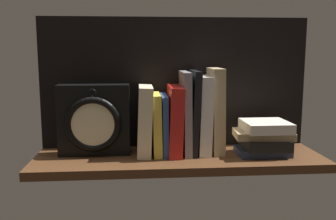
{
  "coord_description": "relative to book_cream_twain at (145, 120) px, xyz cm",
  "views": [
    {
      "loc": [
        -12.28,
        -107.79,
        30.85
      ],
      "look_at": [
        -3.06,
        3.24,
        13.35
      ],
      "focal_mm": 39.88,
      "sensor_mm": 36.0,
      "label": 1
    }
  ],
  "objects": [
    {
      "name": "book_cream_twain",
      "position": [
        0.0,
        0.0,
        0.0
      ],
      "size": [
        4.89,
        14.92,
        20.77
      ],
      "primitive_type": "cube",
      "rotation": [
        0.0,
        0.04,
        0.0
      ],
      "color": "beige",
      "rests_on": "ground_plane"
    },
    {
      "name": "book_gray_chess",
      "position": [
        12.38,
        0.0,
        2.14
      ],
      "size": [
        2.56,
        14.86,
        24.94
      ],
      "primitive_type": "cube",
      "rotation": [
        0.0,
        -0.01,
        0.0
      ],
      "color": "gray",
      "rests_on": "ground_plane"
    },
    {
      "name": "book_black_skeptic",
      "position": [
        14.77,
        0.0,
        2.28
      ],
      "size": [
        3.17,
        14.68,
        25.25
      ],
      "primitive_type": "cube",
      "rotation": [
        0.0,
        0.05,
        0.0
      ],
      "color": "black",
      "rests_on": "ground_plane"
    },
    {
      "name": "book_red_requiem",
      "position": [
        9.02,
        0.0,
        -0.03
      ],
      "size": [
        4.6,
        16.69,
        20.69
      ],
      "primitive_type": "cube",
      "rotation": [
        0.0,
        0.03,
        0.0
      ],
      "color": "red",
      "rests_on": "ground_plane"
    },
    {
      "name": "back_panel",
      "position": [
        10.14,
        8.94,
        10.5
      ],
      "size": [
        85.75,
        1.2,
        41.63
      ],
      "primitive_type": "cube",
      "color": "black",
      "rests_on": "ground_plane"
    },
    {
      "name": "book_white_catcher",
      "position": [
        17.89,
        0.0,
        1.46
      ],
      "size": [
        4.26,
        13.52,
        23.62
      ],
      "primitive_type": "cube",
      "rotation": [
        0.0,
        0.03,
        0.0
      ],
      "color": "silver",
      "rests_on": "ground_plane"
    },
    {
      "name": "book_blue_modern",
      "position": [
        5.94,
        0.0,
        -1.32
      ],
      "size": [
        1.81,
        14.31,
        17.99
      ],
      "primitive_type": "cube",
      "rotation": [
        0.0,
        -0.01,
        0.0
      ],
      "color": "#2D4C8E",
      "rests_on": "ground_plane"
    },
    {
      "name": "ground_plane",
      "position": [
        10.14,
        -3.24,
        -11.56
      ],
      "size": [
        85.75,
        25.56,
        2.5
      ],
      "primitive_type": "cube",
      "color": "#4C2D19"
    },
    {
      "name": "book_yellow_seinlanguage",
      "position": [
        3.58,
        0.0,
        -1.15
      ],
      "size": [
        2.84,
        14.0,
        18.37
      ],
      "primitive_type": "cube",
      "rotation": [
        0.0,
        -0.02,
        0.0
      ],
      "color": "gold",
      "rests_on": "ground_plane"
    },
    {
      "name": "book_tan_shortstories",
      "position": [
        21.75,
        0.0,
        2.64
      ],
      "size": [
        3.95,
        12.22,
        25.96
      ],
      "primitive_type": "cube",
      "rotation": [
        0.0,
        -0.02,
        0.0
      ],
      "color": "tan",
      "rests_on": "ground_plane"
    },
    {
      "name": "book_stack_side",
      "position": [
        35.79,
        -4.35,
        -5.05
      ],
      "size": [
        17.9,
        13.3,
        10.25
      ],
      "color": "#232D4C",
      "rests_on": "ground_plane"
    },
    {
      "name": "framed_clock",
      "position": [
        -15.11,
        -0.02,
        0.15
      ],
      "size": [
        21.18,
        7.79,
        21.18
      ],
      "color": "black",
      "rests_on": "ground_plane"
    }
  ]
}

